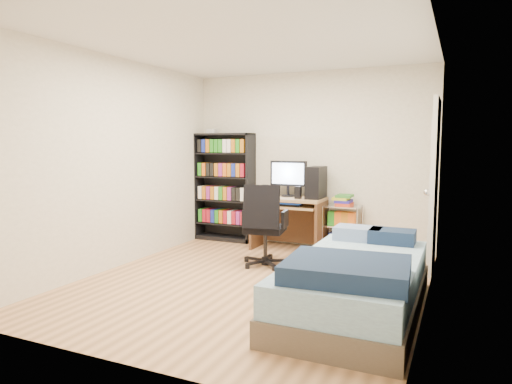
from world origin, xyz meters
The scene contains 7 objects.
room centered at (0.00, 0.00, 1.25)m, with size 3.58×4.08×2.58m.
media_shelf centered at (-1.30, 1.84, 0.84)m, with size 0.92×0.31×1.71m.
computer_desk centered at (-0.07, 1.68, 0.67)m, with size 0.99×0.57×1.24m.
office_chair centered at (-0.14, 0.69, 0.32)m, with size 0.69×0.69×1.00m.
wire_cart centered at (0.55, 1.77, 0.52)m, with size 0.50×0.36×0.79m.
bed centered at (1.20, -0.40, 0.27)m, with size 1.07×2.13×0.61m.
door centered at (1.72, 1.35, 1.00)m, with size 0.12×0.80×2.00m.
Camera 1 is at (2.01, -4.31, 1.48)m, focal length 32.00 mm.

